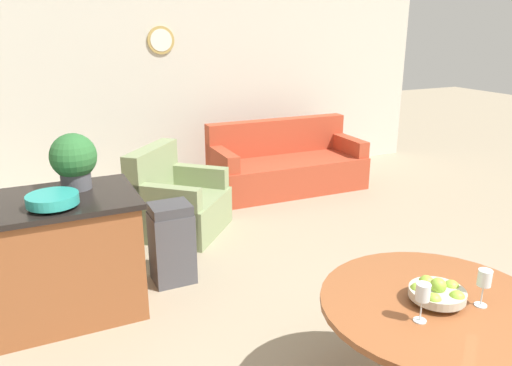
# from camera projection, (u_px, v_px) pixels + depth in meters

# --- Properties ---
(wall_back) EXTENTS (8.00, 0.09, 2.70)m
(wall_back) POSITION_uv_depth(u_px,v_px,m) (163.00, 84.00, 6.52)
(wall_back) COLOR beige
(wall_back) RESTS_ON ground_plane
(dining_table) EXTENTS (1.20, 1.20, 0.74)m
(dining_table) POSITION_uv_depth(u_px,v_px,m) (433.00, 330.00, 2.64)
(dining_table) COLOR brown
(dining_table) RESTS_ON ground_plane
(fruit_bowl) EXTENTS (0.29, 0.29, 0.14)m
(fruit_bowl) POSITION_uv_depth(u_px,v_px,m) (437.00, 293.00, 2.57)
(fruit_bowl) COLOR #B7B29E
(fruit_bowl) RESTS_ON dining_table
(wine_glass_left) EXTENTS (0.07, 0.07, 0.20)m
(wine_glass_left) POSITION_uv_depth(u_px,v_px,m) (423.00, 294.00, 2.38)
(wine_glass_left) COLOR silver
(wine_glass_left) RESTS_ON dining_table
(wine_glass_right) EXTENTS (0.07, 0.07, 0.20)m
(wine_glass_right) POSITION_uv_depth(u_px,v_px,m) (484.00, 280.00, 2.52)
(wine_glass_right) COLOR silver
(wine_glass_right) RESTS_ON dining_table
(kitchen_island) EXTENTS (1.09, 0.81, 0.93)m
(kitchen_island) POSITION_uv_depth(u_px,v_px,m) (65.00, 256.00, 3.72)
(kitchen_island) COLOR brown
(kitchen_island) RESTS_ON ground_plane
(teal_bowl) EXTENTS (0.34, 0.34, 0.10)m
(teal_bowl) POSITION_uv_depth(u_px,v_px,m) (53.00, 200.00, 3.37)
(teal_bowl) COLOR teal
(teal_bowl) RESTS_ON kitchen_island
(potted_plant) EXTENTS (0.34, 0.34, 0.42)m
(potted_plant) POSITION_uv_depth(u_px,v_px,m) (74.00, 159.00, 3.70)
(potted_plant) COLOR #4C4C51
(potted_plant) RESTS_ON kitchen_island
(trash_bin) EXTENTS (0.34, 0.29, 0.70)m
(trash_bin) POSITION_uv_depth(u_px,v_px,m) (172.00, 243.00, 4.21)
(trash_bin) COLOR #47474C
(trash_bin) RESTS_ON ground_plane
(couch) EXTENTS (2.01, 0.92, 0.89)m
(couch) POSITION_uv_depth(u_px,v_px,m) (286.00, 166.00, 6.63)
(couch) COLOR #B24228
(couch) RESTS_ON ground_plane
(armchair) EXTENTS (1.19, 1.20, 0.90)m
(armchair) POSITION_uv_depth(u_px,v_px,m) (177.00, 204.00, 5.25)
(armchair) COLOR gray
(armchair) RESTS_ON ground_plane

